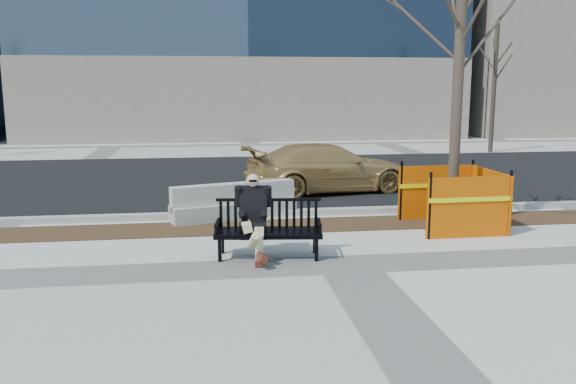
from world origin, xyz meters
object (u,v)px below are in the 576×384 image
sedan (328,192)px  jersey_barrier_left (234,219)px  bench (268,257)px  tree_fence (451,228)px  seated_man (254,256)px

sedan → jersey_barrier_left: (-2.55, -2.79, 0.00)m
bench → jersey_barrier_left: 2.89m
bench → tree_fence: tree_fence is taller
bench → tree_fence: 3.98m
seated_man → sedan: bearing=73.8°
bench → jersey_barrier_left: (-0.41, 2.86, 0.00)m
tree_fence → seated_man: bearing=-160.3°
tree_fence → jersey_barrier_left: 4.33m
seated_man → sedan: seated_man is taller
jersey_barrier_left → tree_fence: bearing=-35.9°
sedan → bench: bearing=148.6°
seated_man → sedan: (2.38, 5.58, 0.00)m
sedan → tree_fence: bearing=-170.2°
seated_man → tree_fence: bearing=26.6°
seated_man → jersey_barrier_left: 2.79m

